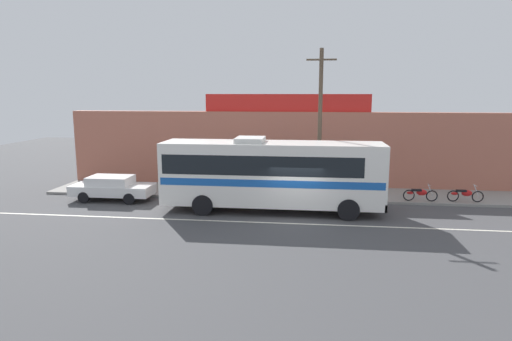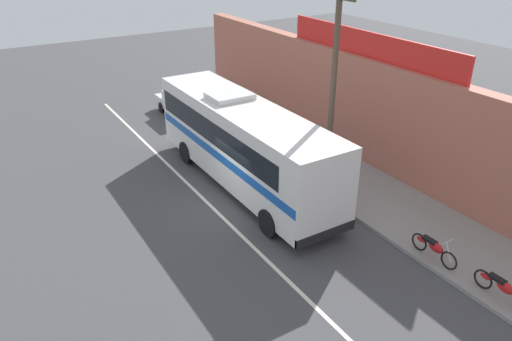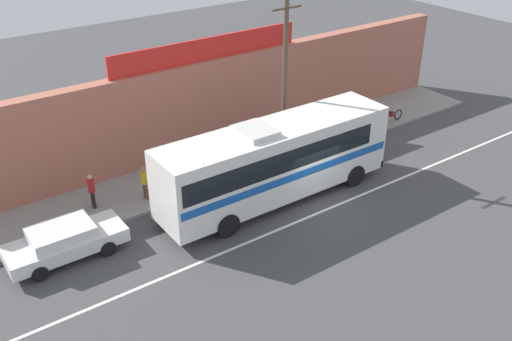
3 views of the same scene
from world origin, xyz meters
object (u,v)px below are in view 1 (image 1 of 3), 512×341
(utility_pole, at_px, (320,123))
(pedestrian_near_shop, at_px, (163,174))
(motorcycle_green, at_px, (465,194))
(pedestrian_by_curb, at_px, (292,177))
(parked_car, at_px, (112,187))
(intercity_bus, at_px, (270,172))
(motorcycle_orange, at_px, (420,194))
(pedestrian_far_right, at_px, (195,177))

(utility_pole, bearing_deg, pedestrian_near_shop, 172.19)
(motorcycle_green, xyz_separation_m, pedestrian_by_curb, (-9.36, 0.57, 0.59))
(utility_pole, bearing_deg, parked_car, -173.72)
(intercity_bus, distance_m, motorcycle_green, 10.79)
(motorcycle_orange, distance_m, pedestrian_by_curb, 7.04)
(intercity_bus, bearing_deg, pedestrian_far_right, 146.15)
(pedestrian_far_right, bearing_deg, motorcycle_green, -1.95)
(intercity_bus, distance_m, parked_car, 9.23)
(parked_car, xyz_separation_m, pedestrian_near_shop, (2.11, 2.56, 0.34))
(intercity_bus, height_order, parked_car, intercity_bus)
(motorcycle_green, height_order, pedestrian_by_curb, pedestrian_by_curb)
(motorcycle_orange, xyz_separation_m, pedestrian_near_shop, (-14.89, 1.27, 0.51))
(motorcycle_green, bearing_deg, pedestrian_by_curb, 176.49)
(utility_pole, relative_size, pedestrian_near_shop, 5.04)
(utility_pole, distance_m, pedestrian_near_shop, 10.04)
(pedestrian_near_shop, bearing_deg, utility_pole, -7.81)
(motorcycle_green, distance_m, pedestrian_near_shop, 17.32)
(pedestrian_by_curb, bearing_deg, parked_car, -168.78)
(motorcycle_green, xyz_separation_m, pedestrian_near_shop, (-17.27, 1.14, 0.51))
(intercity_bus, bearing_deg, pedestrian_near_shop, 151.16)
(motorcycle_green, relative_size, pedestrian_near_shop, 1.17)
(parked_car, distance_m, motorcycle_orange, 17.05)
(utility_pole, relative_size, pedestrian_far_right, 5.11)
(parked_car, distance_m, pedestrian_far_right, 4.71)
(pedestrian_near_shop, height_order, pedestrian_by_curb, pedestrian_by_curb)
(motorcycle_orange, bearing_deg, pedestrian_near_shop, 175.13)
(pedestrian_near_shop, bearing_deg, pedestrian_far_right, -16.09)
(parked_car, relative_size, utility_pole, 0.55)
(motorcycle_green, bearing_deg, motorcycle_orange, -176.95)
(utility_pole, bearing_deg, pedestrian_by_curb, 154.10)
(parked_car, relative_size, pedestrian_by_curb, 2.60)
(motorcycle_green, xyz_separation_m, pedestrian_far_right, (-15.10, 0.51, 0.50))
(pedestrian_far_right, bearing_deg, utility_pole, -5.23)
(motorcycle_orange, height_order, pedestrian_far_right, pedestrian_far_right)
(intercity_bus, height_order, pedestrian_near_shop, intercity_bus)
(utility_pole, distance_m, motorcycle_orange, 6.68)
(intercity_bus, relative_size, motorcycle_orange, 6.05)
(utility_pole, height_order, motorcycle_orange, utility_pole)
(intercity_bus, height_order, utility_pole, utility_pole)
(pedestrian_near_shop, bearing_deg, pedestrian_by_curb, -4.10)
(pedestrian_by_curb, bearing_deg, intercity_bus, -106.77)
(motorcycle_green, bearing_deg, utility_pole, -178.92)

